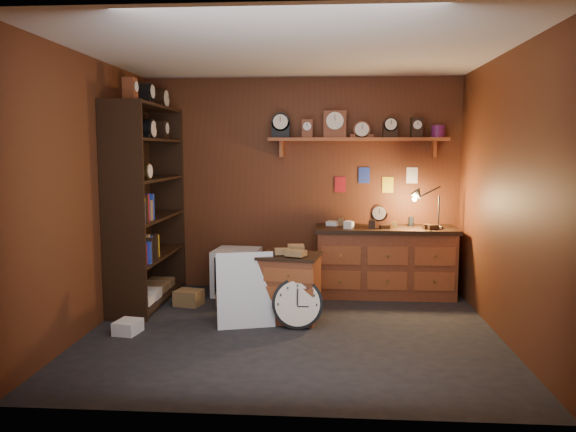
{
  "coord_description": "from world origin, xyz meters",
  "views": [
    {
      "loc": [
        0.33,
        -5.39,
        1.78
      ],
      "look_at": [
        -0.07,
        0.35,
        1.11
      ],
      "focal_mm": 35.0,
      "sensor_mm": 36.0,
      "label": 1
    }
  ],
  "objects_px": {
    "workbench": "(385,257)",
    "big_round_clock": "(298,303)",
    "shelving_unit": "(144,196)",
    "low_cabinet": "(290,284)"
  },
  "relations": [
    {
      "from": "workbench",
      "to": "big_round_clock",
      "type": "xyz_separation_m",
      "value": [
        -1.01,
        -1.37,
        -0.22
      ]
    },
    {
      "from": "shelving_unit",
      "to": "workbench",
      "type": "xyz_separation_m",
      "value": [
        2.84,
        0.49,
        -0.78
      ]
    },
    {
      "from": "workbench",
      "to": "big_round_clock",
      "type": "distance_m",
      "value": 1.72
    },
    {
      "from": "shelving_unit",
      "to": "low_cabinet",
      "type": "bearing_deg",
      "value": -19.29
    },
    {
      "from": "workbench",
      "to": "low_cabinet",
      "type": "distance_m",
      "value": 1.56
    },
    {
      "from": "shelving_unit",
      "to": "workbench",
      "type": "distance_m",
      "value": 2.99
    },
    {
      "from": "low_cabinet",
      "to": "workbench",
      "type": "bearing_deg",
      "value": 54.69
    },
    {
      "from": "shelving_unit",
      "to": "big_round_clock",
      "type": "bearing_deg",
      "value": -25.53
    },
    {
      "from": "shelving_unit",
      "to": "workbench",
      "type": "height_order",
      "value": "shelving_unit"
    },
    {
      "from": "low_cabinet",
      "to": "big_round_clock",
      "type": "bearing_deg",
      "value": -60.62
    }
  ]
}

